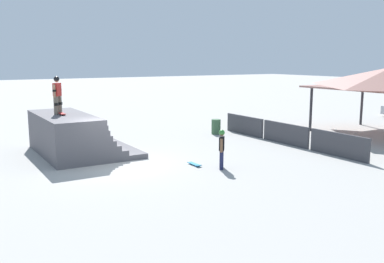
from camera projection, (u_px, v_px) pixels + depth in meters
name	position (u px, v px, depth m)	size (l,w,h in m)	color
ground_plane	(115.00, 165.00, 17.40)	(160.00, 160.00, 0.00)	#A3A09B
quarter_pipe_ramp	(72.00, 136.00, 19.32)	(5.34, 3.90, 1.82)	#565459
skater_on_deck	(57.00, 92.00, 19.07)	(0.65, 0.57, 1.68)	#6B6051
skateboard_on_deck	(62.00, 114.00, 18.87)	(0.85, 0.25, 0.09)	silver
bystander_walking	(222.00, 146.00, 16.65)	(0.54, 0.45, 1.55)	#1E2347
skateboard_on_ground	(195.00, 164.00, 17.27)	(0.81, 0.20, 0.09)	blue
barrier_fence	(285.00, 134.00, 21.63)	(9.82, 0.12, 1.05)	#3D3D42
trash_bin	(216.00, 127.00, 24.50)	(0.52, 0.52, 0.85)	#385B3D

